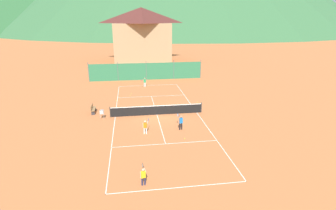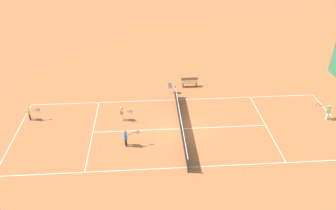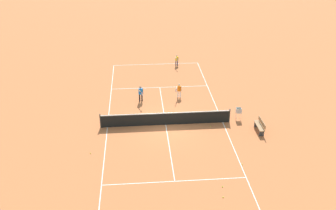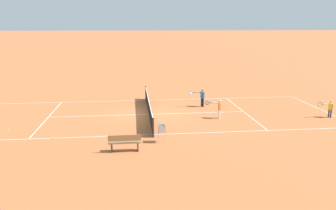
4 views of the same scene
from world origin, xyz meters
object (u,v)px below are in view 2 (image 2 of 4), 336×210
Objects in this scene: tennis_ball_alley_right at (236,97)px; tennis_ball_by_net_left at (99,146)px; player_near_service at (126,137)px; tennis_ball_near_corner at (184,106)px; player_far_baseline at (30,113)px; tennis_ball_by_net_right at (241,174)px; player_far_service at (328,111)px; player_near_baseline at (122,113)px; tennis_ball_service_box at (264,106)px; courtside_bench at (190,82)px; tennis_ball_far_corner at (275,107)px; ball_hopper at (170,86)px; tennis_net at (181,123)px.

tennis_ball_alley_right is 12.36m from tennis_ball_by_net_left.
player_near_service is 10.78m from tennis_ball_alley_right.
player_far_baseline is at bearing -84.58° from tennis_ball_near_corner.
player_near_service is 7.86m from tennis_ball_by_net_right.
player_far_service is (1.46, 22.57, 0.09)m from player_far_baseline.
player_near_baseline is 18.01× the size of tennis_ball_service_box.
player_near_baseline is 0.79× the size of courtside_bench.
tennis_ball_far_corner is 1.00× the size of tennis_ball_near_corner.
ball_hopper is at bearing -156.52° from tennis_ball_near_corner.
tennis_net is at bearing -87.36° from player_far_service.
tennis_ball_by_net_right is (7.56, -3.92, 0.00)m from tennis_ball_service_box.
player_near_baseline reaches higher than courtside_bench.
tennis_ball_alley_right is at bearing 106.34° from player_near_baseline.
player_far_baseline is at bearing -115.61° from tennis_ball_by_net_right.
ball_hopper is at bearing 134.97° from player_near_baseline.
tennis_ball_service_box is at bearing 85.41° from tennis_ball_near_corner.
tennis_net is 5.33m from ball_hopper.
tennis_ball_near_corner is at bearing 126.79° from tennis_ball_by_net_left.
player_far_service is at bearing 59.30° from courtside_bench.
tennis_net is 139.09× the size of tennis_ball_far_corner.
player_near_baseline is 1.09× the size of player_far_baseline.
player_far_service is at bearing 124.35° from tennis_ball_by_net_right.
tennis_ball_far_corner is 0.88m from tennis_ball_service_box.
tennis_ball_by_net_right is (3.35, 8.96, 0.00)m from tennis_ball_by_net_left.
tennis_ball_service_box is at bearing 152.56° from tennis_ball_by_net_right.
tennis_ball_far_corner is at bearing 58.18° from tennis_ball_alley_right.
tennis_net is at bearing -147.24° from tennis_ball_by_net_right.
player_near_service reaches higher than tennis_ball_service_box.
player_far_baseline is 1.22× the size of ball_hopper.
ball_hopper is (-2.21, -0.96, 0.62)m from tennis_ball_near_corner.
tennis_ball_by_net_right is (3.33, 7.08, -0.72)m from player_near_service.
tennis_ball_alley_right is (-5.84, 9.04, -0.72)m from player_near_service.
player_near_service is at bearing 63.95° from player_far_baseline.
courtside_bench is (-3.24, 0.87, 0.42)m from tennis_ball_near_corner.
player_near_service is at bearing -33.63° from courtside_bench.
tennis_ball_far_corner is 14.33m from tennis_ball_by_net_left.
player_near_baseline is at bearing -172.29° from player_near_service.
tennis_ball_near_corner is 3.38m from courtside_bench.
player_near_service is 2.01m from tennis_ball_by_net_left.
player_far_baseline is 16.51× the size of tennis_ball_far_corner.
player_far_service is at bearing 92.64° from tennis_net.
tennis_ball_alley_right is (-3.66, -6.10, -0.70)m from player_far_service.
player_far_baseline reaches higher than courtside_bench.
tennis_ball_service_box is 0.04× the size of courtside_bench.
tennis_ball_far_corner is at bearing 147.07° from tennis_ball_by_net_right.
tennis_ball_by_net_left is (3.04, -1.46, -0.66)m from player_near_baseline.
player_far_baseline is 16.63m from tennis_ball_alley_right.
tennis_ball_by_net_left is (1.63, -5.75, -0.47)m from tennis_net.
tennis_ball_alley_right is at bearing 59.74° from courtside_bench.
player_near_baseline is at bearing -85.30° from tennis_ball_far_corner.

